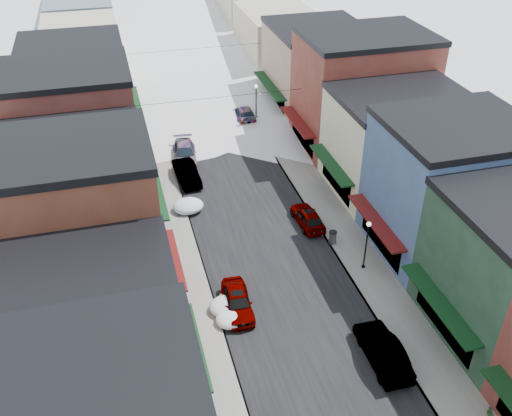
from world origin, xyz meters
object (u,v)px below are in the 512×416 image
car_silver_sedan (237,301)px  car_dark_hatch (187,173)px  streetlamp_near (367,239)px  trash_can (333,237)px  car_green_sedan (383,351)px

car_silver_sedan → car_dark_hatch: car_dark_hatch is taller
car_silver_sedan → streetlamp_near: bearing=14.0°
car_silver_sedan → trash_can: 10.37m
car_dark_hatch → streetlamp_near: 19.36m
car_dark_hatch → trash_can: 15.81m
car_silver_sedan → streetlamp_near: size_ratio=1.12×
car_dark_hatch → streetlamp_near: (10.50, -16.15, 1.90)m
streetlamp_near → car_silver_sedan: bearing=-169.7°
car_green_sedan → car_silver_sedan: bearing=-40.5°
car_dark_hatch → streetlamp_near: size_ratio=1.22×
car_silver_sedan → trash_can: car_silver_sedan is taller
car_dark_hatch → streetlamp_near: bearing=-61.5°
car_dark_hatch → car_silver_sedan: bearing=-93.1°
car_dark_hatch → trash_can: bearing=-58.2°
car_dark_hatch → streetlamp_near: streetlamp_near is taller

